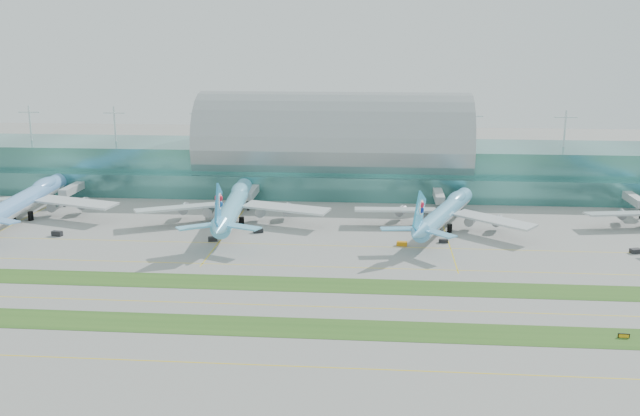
# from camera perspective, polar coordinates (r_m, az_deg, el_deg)

# --- Properties ---
(ground) EXTENTS (700.00, 700.00, 0.00)m
(ground) POSITION_cam_1_polar(r_m,az_deg,el_deg) (197.65, -1.33, -6.34)
(ground) COLOR gray
(ground) RESTS_ON ground
(terminal) EXTENTS (340.00, 69.10, 36.00)m
(terminal) POSITION_cam_1_polar(r_m,az_deg,el_deg) (318.49, 1.11, 4.07)
(terminal) COLOR #3D7A75
(terminal) RESTS_ON ground
(grass_strip_near) EXTENTS (420.00, 12.00, 0.08)m
(grass_strip_near) POSITION_cam_1_polar(r_m,az_deg,el_deg) (171.80, -2.33, -9.53)
(grass_strip_near) COLOR #2D591E
(grass_strip_near) RESTS_ON ground
(grass_strip_far) EXTENTS (420.00, 12.00, 0.08)m
(grass_strip_far) POSITION_cam_1_polar(r_m,az_deg,el_deg) (199.51, -1.27, -6.13)
(grass_strip_far) COLOR #2D591E
(grass_strip_far) RESTS_ON ground
(taxiline_a) EXTENTS (420.00, 0.35, 0.01)m
(taxiline_a) POSITION_cam_1_polar(r_m,az_deg,el_deg) (153.82, -3.27, -12.48)
(taxiline_a) COLOR yellow
(taxiline_a) RESTS_ON ground
(taxiline_b) EXTENTS (420.00, 0.35, 0.01)m
(taxiline_b) POSITION_cam_1_polar(r_m,az_deg,el_deg) (184.65, -1.80, -7.83)
(taxiline_b) COLOR yellow
(taxiline_b) RESTS_ON ground
(taxiline_c) EXTENTS (420.00, 0.35, 0.01)m
(taxiline_c) POSITION_cam_1_polar(r_m,az_deg,el_deg) (214.55, -0.82, -4.69)
(taxiline_c) COLOR yellow
(taxiline_c) RESTS_ON ground
(taxiline_d) EXTENTS (420.00, 0.35, 0.01)m
(taxiline_d) POSITION_cam_1_polar(r_m,az_deg,el_deg) (235.42, -0.30, -3.00)
(taxiline_d) COLOR yellow
(taxiline_d) RESTS_ON ground
(airliner_a) EXTENTS (74.10, 84.34, 23.20)m
(airliner_a) POSITION_cam_1_polar(r_m,az_deg,el_deg) (291.85, -22.49, 0.70)
(airliner_a) COLOR #6BA7EB
(airliner_a) RESTS_ON ground
(airliner_b) EXTENTS (71.67, 81.56, 22.44)m
(airliner_b) POSITION_cam_1_polar(r_m,az_deg,el_deg) (264.04, -6.91, 0.32)
(airliner_b) COLOR #6BC7ED
(airliner_b) RESTS_ON ground
(airliner_c) EXTENTS (62.11, 72.26, 20.56)m
(airliner_c) POSITION_cam_1_polar(r_m,az_deg,el_deg) (257.82, 9.97, -0.26)
(airliner_c) COLOR #67B6E2
(airliner_c) RESTS_ON ground
(gse_b) EXTENTS (3.94, 2.43, 1.73)m
(gse_b) POSITION_cam_1_polar(r_m,az_deg,el_deg) (262.10, -20.29, -1.93)
(gse_b) COLOR black
(gse_b) RESTS_ON ground
(gse_c) EXTENTS (3.34, 2.17, 1.55)m
(gse_c) POSITION_cam_1_polar(r_m,az_deg,el_deg) (242.37, -8.58, -2.47)
(gse_c) COLOR black
(gse_c) RESTS_ON ground
(gse_d) EXTENTS (3.87, 2.83, 1.42)m
(gse_d) POSITION_cam_1_polar(r_m,az_deg,el_deg) (250.90, -4.97, -1.82)
(gse_d) COLOR black
(gse_d) RESTS_ON ground
(gse_e) EXTENTS (3.59, 2.15, 1.37)m
(gse_e) POSITION_cam_1_polar(r_m,az_deg,el_deg) (236.31, 6.57, -2.85)
(gse_e) COLOR orange
(gse_e) RESTS_ON ground
(gse_f) EXTENTS (3.08, 1.61, 1.20)m
(gse_f) POSITION_cam_1_polar(r_m,az_deg,el_deg) (241.64, 9.85, -2.61)
(gse_f) COLOR black
(gse_f) RESTS_ON ground
(gse_g) EXTENTS (3.79, 3.01, 1.42)m
(gse_g) POSITION_cam_1_polar(r_m,az_deg,el_deg) (248.36, 23.93, -3.15)
(gse_g) COLOR black
(gse_g) RESTS_ON ground
(taxiway_sign_east) EXTENTS (2.62, 0.54, 1.10)m
(taxiway_sign_east) POSITION_cam_1_polar(r_m,az_deg,el_deg) (180.07, 23.13, -9.39)
(taxiway_sign_east) COLOR black
(taxiway_sign_east) RESTS_ON ground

